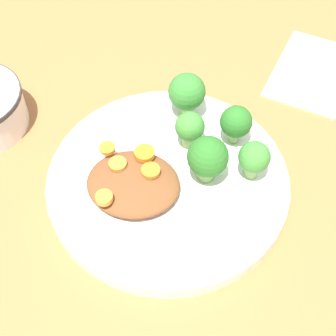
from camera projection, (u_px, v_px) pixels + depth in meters
ground_plane at (168, 186)px, 0.55m from camera, size 4.00×4.00×0.00m
plate at (168, 179)px, 0.54m from camera, size 0.28×0.28×0.02m
stew_mound at (133, 183)px, 0.51m from camera, size 0.09×0.10×0.02m
broccoli_floret_0 at (208, 158)px, 0.50m from camera, size 0.05×0.05×0.06m
broccoli_floret_1 at (236, 122)px, 0.54m from camera, size 0.04×0.04×0.05m
broccoli_floret_2 at (190, 128)px, 0.54m from camera, size 0.03×0.03×0.05m
broccoli_floret_3 at (254, 158)px, 0.51m from camera, size 0.04×0.04×0.05m
broccoli_floret_4 at (187, 92)px, 0.57m from camera, size 0.05×0.05×0.06m
carrot_slice_0 at (104, 198)px, 0.48m from camera, size 0.02×0.02×0.01m
carrot_slice_1 at (151, 171)px, 0.51m from camera, size 0.02×0.02×0.00m
carrot_slice_2 at (118, 164)px, 0.51m from camera, size 0.02×0.02×0.00m
carrot_slice_3 at (107, 148)px, 0.53m from camera, size 0.02×0.02×0.00m
carrot_slice_4 at (145, 153)px, 0.52m from camera, size 0.02×0.02×0.01m
napkin at (313, 71)px, 0.67m from camera, size 0.18×0.14×0.01m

